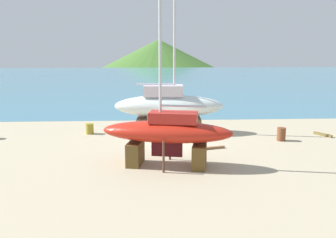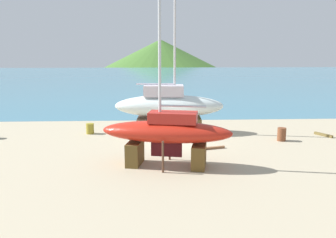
# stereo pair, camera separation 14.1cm
# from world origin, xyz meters

# --- Properties ---
(ground_plane) EXTENTS (41.54, 41.54, 0.00)m
(ground_plane) POSITION_xyz_m (0.00, -2.67, 0.00)
(ground_plane) COLOR tan
(sea_water) EXTENTS (142.44, 90.29, 0.01)m
(sea_water) POSITION_xyz_m (0.00, 52.86, 0.00)
(sea_water) COLOR teal
(sea_water) RESTS_ON ground
(headland_hill) EXTENTS (81.28, 81.28, 19.89)m
(headland_hill) POSITION_xyz_m (2.84, 137.68, 0.00)
(headland_hill) COLOR #416C2B
(headland_hill) RESTS_ON ground
(sailboat_large_starboard) EXTENTS (8.22, 3.02, 14.33)m
(sailboat_large_starboard) POSITION_xyz_m (-0.33, 2.95, 2.05)
(sailboat_large_starboard) COLOR brown
(sailboat_large_starboard) RESTS_ON ground
(sailboat_small_center) EXTENTS (7.26, 3.42, 12.54)m
(sailboat_small_center) POSITION_xyz_m (-0.83, -5.14, 1.84)
(sailboat_small_center) COLOR brown
(sailboat_small_center) RESTS_ON ground
(worker) EXTENTS (0.34, 0.49, 1.67)m
(worker) POSITION_xyz_m (0.56, 8.34, 0.86)
(worker) COLOR #377247
(worker) RESTS_ON ground
(barrel_tipped_right) EXTENTS (0.80, 0.80, 0.91)m
(barrel_tipped_right) POSITION_xyz_m (7.27, -0.02, 0.45)
(barrel_tipped_right) COLOR brown
(barrel_tipped_right) RESTS_ON ground
(barrel_rust_near) EXTENTS (0.79, 0.79, 0.77)m
(barrel_rust_near) POSITION_xyz_m (-6.18, 2.77, 0.38)
(barrel_rust_near) COLOR olive
(barrel_rust_near) RESTS_ON ground
(timber_long_aft) EXTENTS (1.72, 0.61, 0.15)m
(timber_long_aft) POSITION_xyz_m (2.15, -1.93, 0.07)
(timber_long_aft) COLOR #8B5D3E
(timber_long_aft) RESTS_ON ground
(timber_plank_far) EXTENTS (0.85, 1.40, 0.18)m
(timber_plank_far) POSITION_xyz_m (10.80, 1.21, 0.09)
(timber_plank_far) COLOR brown
(timber_plank_far) RESTS_ON ground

